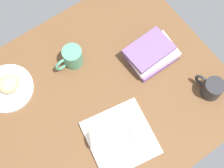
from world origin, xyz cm
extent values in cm
cube|color=brown|center=(0.00, 0.00, 2.00)|extent=(110.00, 90.00, 4.00)
cylinder|color=white|center=(28.15, -25.11, 4.70)|extent=(21.86, 21.86, 1.40)
ellipsoid|color=tan|center=(26.71, -24.69, 8.36)|extent=(9.56, 9.00, 5.93)
cube|color=silver|center=(1.46, 19.78, 4.80)|extent=(29.13, 29.13, 1.60)
cylinder|color=silver|center=(-3.56, 22.43, 6.82)|extent=(5.01, 5.01, 2.45)
cylinder|color=#CB4F23|center=(-3.56, 22.43, 7.75)|extent=(4.10, 4.10, 0.40)
cylinder|color=beige|center=(5.48, 17.67, 8.82)|extent=(15.70, 12.08, 6.44)
cube|color=#6B4C7A|center=(-30.52, -1.51, 5.36)|extent=(19.76, 15.31, 2.72)
cube|color=silver|center=(-30.83, -1.34, 7.90)|extent=(21.29, 14.83, 2.36)
cube|color=#6B4C7A|center=(-29.91, -3.04, 10.19)|extent=(20.18, 14.29, 2.23)
cylinder|color=#4C8C6B|center=(-1.85, -19.88, 8.63)|extent=(8.49, 8.49, 9.27)
cylinder|color=#B5793A|center=(-1.85, -19.88, 12.67)|extent=(6.96, 6.96, 0.40)
torus|color=#4C8C6B|center=(3.90, -19.39, 8.63)|extent=(6.84, 1.77, 6.76)
cylinder|color=#262628|center=(-41.05, 25.72, 8.28)|extent=(8.21, 8.21, 8.56)
cylinder|color=olive|center=(-41.05, 25.72, 11.96)|extent=(6.73, 6.73, 0.40)
torus|color=#262628|center=(-39.73, 20.36, 8.28)|extent=(2.68, 6.44, 6.34)
camera|label=1|loc=(19.96, 40.18, 131.84)|focal=51.44mm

